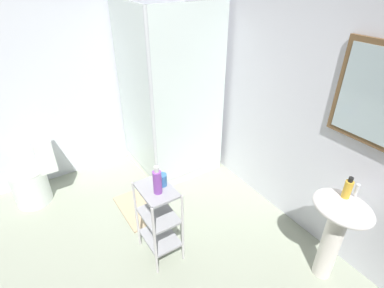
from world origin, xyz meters
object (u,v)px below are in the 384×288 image
bath_mat (140,207)px  conditioner_bottle_purple (157,181)px  toilet (33,176)px  storage_cart (159,217)px  pedestal_sink (337,224)px  shower_stall (169,136)px  hand_soap_bottle (348,189)px  rinse_cup (162,180)px

bath_mat → conditioner_bottle_purple: bearing=-7.1°
toilet → storage_cart: 1.61m
bath_mat → pedestal_sink: bearing=31.8°
shower_stall → toilet: (-0.26, -1.53, -0.15)m
toilet → storage_cart: toilet is taller
pedestal_sink → hand_soap_bottle: 0.31m
hand_soap_bottle → bath_mat: 2.05m
pedestal_sink → storage_cart: 1.43m
conditioner_bottle_purple → pedestal_sink: bearing=49.7°
toilet → rinse_cup: rinse_cup is taller
storage_cart → bath_mat: storage_cart is taller
pedestal_sink → storage_cart: (-0.95, -1.06, -0.14)m
toilet → conditioner_bottle_purple: conditioner_bottle_purple is taller
pedestal_sink → toilet: bearing=-141.4°
shower_stall → pedestal_sink: bearing=9.0°
conditioner_bottle_purple → bath_mat: conditioner_bottle_purple is taller
shower_stall → bath_mat: size_ratio=3.33×
storage_cart → conditioner_bottle_purple: 0.41m
pedestal_sink → toilet: size_ratio=1.07×
storage_cart → rinse_cup: (-0.02, 0.06, 0.36)m
shower_stall → pedestal_sink: shower_stall is taller
shower_stall → toilet: size_ratio=2.63×
hand_soap_bottle → conditioner_bottle_purple: size_ratio=0.73×
pedestal_sink → storage_cart: size_ratio=1.09×
rinse_cup → bath_mat: rinse_cup is taller
pedestal_sink → rinse_cup: (-0.97, -0.99, 0.21)m
bath_mat → hand_soap_bottle: bearing=33.3°
pedestal_sink → rinse_cup: 1.40m
rinse_cup → shower_stall: bearing=149.2°
pedestal_sink → storage_cart: pedestal_sink is taller
shower_stall → conditioner_bottle_purple: shower_stall is taller
storage_cart → bath_mat: 0.77m
bath_mat → shower_stall: bearing=127.5°
shower_stall → storage_cart: 1.34m
pedestal_sink → toilet: (-2.33, -1.87, -0.26)m
toilet → shower_stall: bearing=80.5°
shower_stall → storage_cart: shower_stall is taller
pedestal_sink → storage_cart: bearing=-131.8°
conditioner_bottle_purple → rinse_cup: (-0.06, 0.07, -0.06)m
shower_stall → pedestal_sink: (2.08, 0.33, 0.12)m
conditioner_bottle_purple → bath_mat: size_ratio=0.41×
bath_mat → storage_cart: bearing=-6.9°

